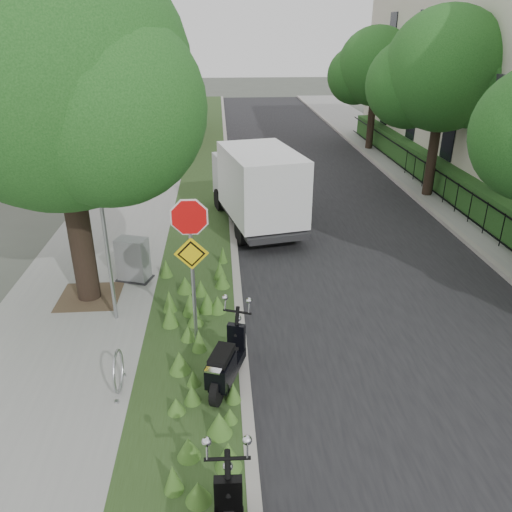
{
  "coord_description": "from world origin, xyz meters",
  "views": [
    {
      "loc": [
        -0.82,
        -7.77,
        5.93
      ],
      "look_at": [
        -0.09,
        2.26,
        1.3
      ],
      "focal_mm": 35.0,
      "sensor_mm": 36.0,
      "label": 1
    }
  ],
  "objects_px": {
    "box_truck": "(257,184)",
    "utility_cabinet": "(133,260)",
    "sign_assembly": "(191,245)",
    "scooter_far": "(225,368)"
  },
  "relations": [
    {
      "from": "box_truck",
      "to": "utility_cabinet",
      "type": "relative_size",
      "value": 4.68
    },
    {
      "from": "box_truck",
      "to": "sign_assembly",
      "type": "bearing_deg",
      "value": -104.06
    },
    {
      "from": "sign_assembly",
      "to": "box_truck",
      "type": "height_order",
      "value": "sign_assembly"
    },
    {
      "from": "box_truck",
      "to": "utility_cabinet",
      "type": "bearing_deg",
      "value": -131.98
    },
    {
      "from": "sign_assembly",
      "to": "scooter_far",
      "type": "height_order",
      "value": "sign_assembly"
    },
    {
      "from": "sign_assembly",
      "to": "scooter_far",
      "type": "relative_size",
      "value": 1.85
    },
    {
      "from": "sign_assembly",
      "to": "box_truck",
      "type": "relative_size",
      "value": 0.63
    },
    {
      "from": "scooter_far",
      "to": "box_truck",
      "type": "height_order",
      "value": "box_truck"
    },
    {
      "from": "sign_assembly",
      "to": "scooter_far",
      "type": "distance_m",
      "value": 2.27
    },
    {
      "from": "scooter_far",
      "to": "utility_cabinet",
      "type": "xyz_separation_m",
      "value": [
        -2.22,
        4.34,
        0.11
      ]
    }
  ]
}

